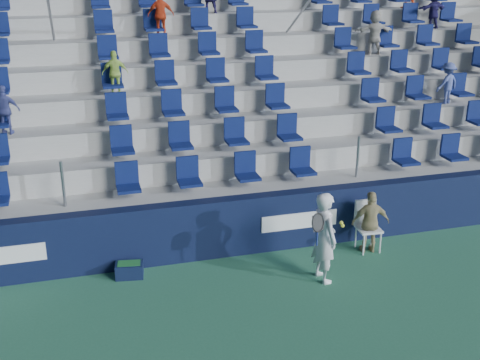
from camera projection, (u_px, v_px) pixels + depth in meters
name	position (u px, v px, depth m)	size (l,w,h in m)	color
ground	(276.00, 346.00, 9.26)	(70.00, 70.00, 0.00)	#2E6D4D
sponsor_wall	(226.00, 227.00, 11.89)	(24.00, 0.32, 1.20)	#0E1533
grandstand	(178.00, 96.00, 15.95)	(24.00, 8.17, 6.63)	#A9A9A4
tennis_player	(324.00, 237.00, 10.86)	(0.69, 0.68, 1.73)	silver
line_judge_chair	(367.00, 222.00, 12.16)	(0.48, 0.49, 1.03)	white
line_judge	(371.00, 222.00, 11.99)	(0.76, 0.32, 1.29)	tan
ball_bin	(129.00, 269.00, 11.20)	(0.55, 0.41, 0.29)	#0E1734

